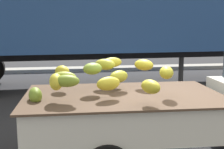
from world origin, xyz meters
The scene contains 2 objects.
curb_strip centered at (0.00, 9.25, 0.08)m, with size 80.00×0.80×0.16m, color gray.
semi_trailer centered at (-1.03, 5.79, 2.54)m, with size 12.12×3.21×3.95m.
Camera 1 is at (-1.78, -4.31, 2.13)m, focal length 47.44 mm.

